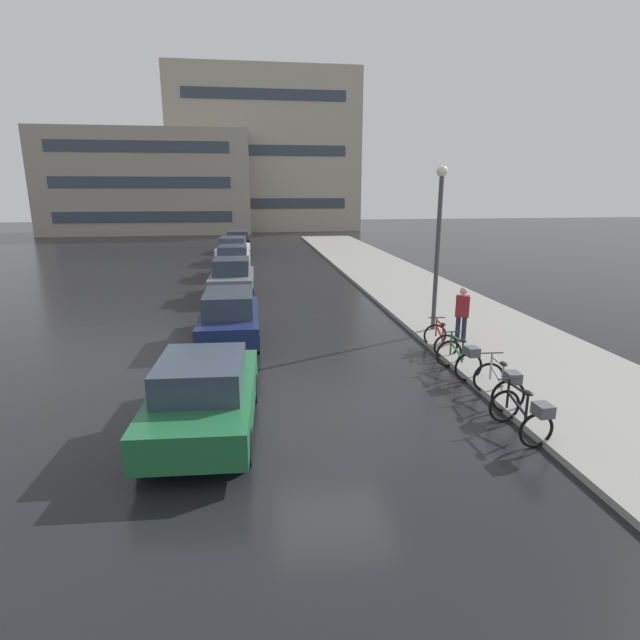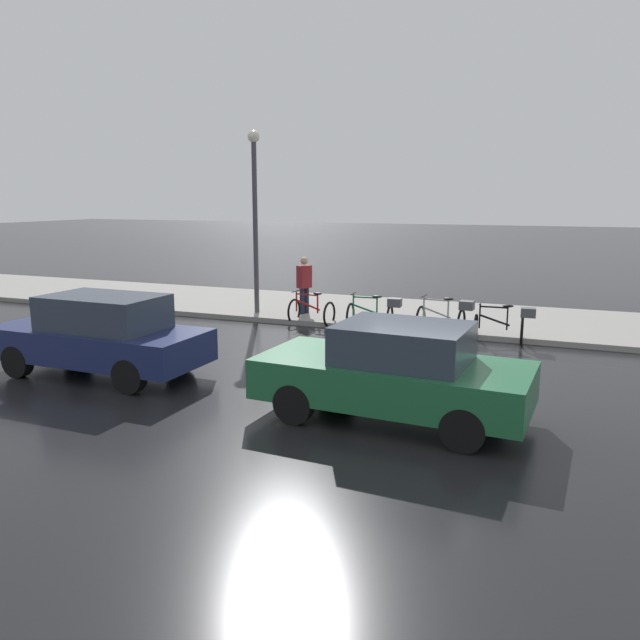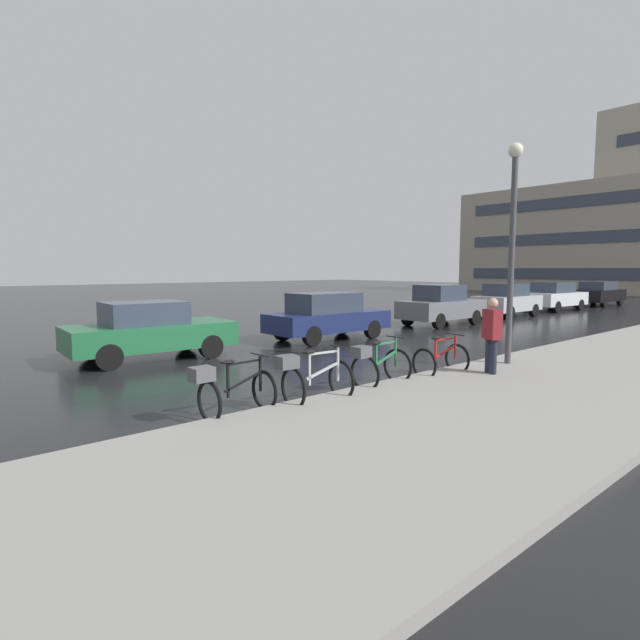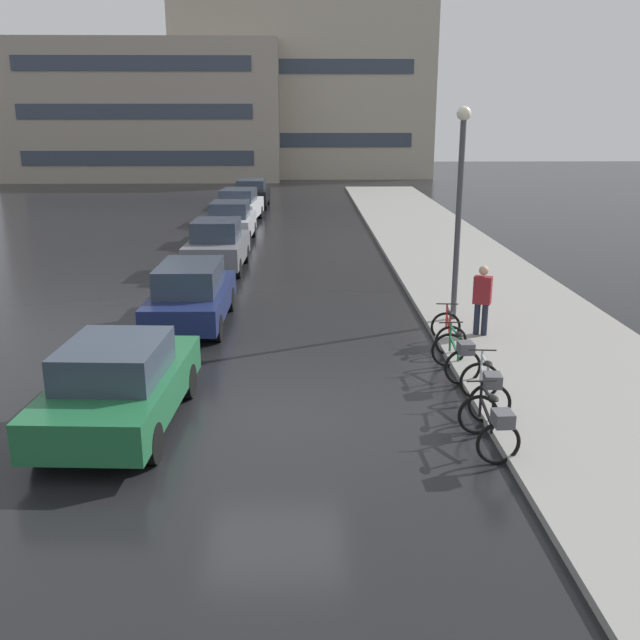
% 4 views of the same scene
% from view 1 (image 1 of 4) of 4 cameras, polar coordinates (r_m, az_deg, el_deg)
% --- Properties ---
extents(ground_plane, '(140.00, 140.00, 0.00)m').
position_cam_1_polar(ground_plane, '(10.48, 1.54, -11.25)').
color(ground_plane, black).
extents(sidewalk_kerb, '(4.80, 60.00, 0.14)m').
position_cam_1_polar(sidewalk_kerb, '(21.22, 13.06, 2.01)').
color(sidewalk_kerb, gray).
rests_on(sidewalk_kerb, ground).
extents(bicycle_nearest, '(0.74, 1.41, 0.98)m').
position_cam_1_polar(bicycle_nearest, '(10.29, 22.39, -9.91)').
color(bicycle_nearest, black).
rests_on(bicycle_nearest, ground).
extents(bicycle_second, '(0.83, 1.41, 1.02)m').
position_cam_1_polar(bicycle_second, '(11.59, 19.99, -6.82)').
color(bicycle_second, black).
rests_on(bicycle_second, ground).
extents(bicycle_third, '(0.81, 1.41, 1.01)m').
position_cam_1_polar(bicycle_third, '(13.08, 15.84, -4.09)').
color(bicycle_third, black).
rests_on(bicycle_third, ground).
extents(bicycle_farthest, '(0.80, 1.21, 0.93)m').
position_cam_1_polar(bicycle_farthest, '(14.84, 13.58, -2.16)').
color(bicycle_farthest, black).
rests_on(bicycle_farthest, ground).
extents(car_green, '(2.12, 4.33, 1.55)m').
position_cam_1_polar(car_green, '(9.91, -13.14, -8.32)').
color(car_green, '#1E6038').
rests_on(car_green, ground).
extents(car_navy, '(1.82, 4.38, 1.60)m').
position_cam_1_polar(car_navy, '(15.61, -10.28, 0.44)').
color(car_navy, navy).
rests_on(car_navy, ground).
extents(car_grey, '(1.92, 4.05, 1.73)m').
position_cam_1_polar(car_grey, '(22.09, -10.03, 4.70)').
color(car_grey, slate).
rests_on(car_grey, ground).
extents(car_silver, '(1.90, 3.79, 1.67)m').
position_cam_1_polar(car_silver, '(27.66, -9.91, 6.66)').
color(car_silver, '#B2B5BA').
rests_on(car_silver, ground).
extents(car_white, '(2.20, 4.31, 1.64)m').
position_cam_1_polar(car_white, '(33.13, -9.88, 7.95)').
color(car_white, silver).
rests_on(car_white, ground).
extents(car_black, '(1.92, 4.26, 1.58)m').
position_cam_1_polar(car_black, '(39.06, -9.34, 8.94)').
color(car_black, black).
rests_on(car_black, ground).
extents(pedestrian, '(0.46, 0.38, 1.79)m').
position_cam_1_polar(pedestrian, '(15.53, 15.92, 0.80)').
color(pedestrian, '#1E2333').
rests_on(pedestrian, ground).
extents(streetlamp, '(0.34, 0.34, 5.30)m').
position_cam_1_polar(streetlamp, '(16.29, 13.38, 9.58)').
color(streetlamp, '#424247').
rests_on(streetlamp, ground).
extents(building_facade_main, '(20.97, 7.13, 17.37)m').
position_cam_1_polar(building_facade_main, '(60.18, -6.29, 18.49)').
color(building_facade_main, '#B2A893').
rests_on(building_facade_main, ground).
extents(building_facade_side, '(21.40, 7.75, 10.62)m').
position_cam_1_polar(building_facade_side, '(58.23, -19.02, 14.61)').
color(building_facade_side, '#9E9384').
rests_on(building_facade_side, ground).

